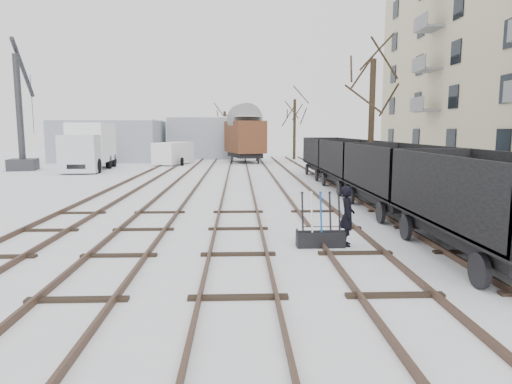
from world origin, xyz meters
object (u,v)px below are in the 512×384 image
at_px(ground_frame, 320,237).
at_px(box_van_wagon, 245,136).
at_px(lorry, 89,146).
at_px(panel_van, 173,153).
at_px(worker, 347,216).
at_px(crane, 22,136).
at_px(freight_wagon_a, 484,220).

xyz_separation_m(ground_frame, box_van_wagon, (-1.62, 31.91, 2.25)).
relative_size(lorry, panel_van, 1.67).
bearing_deg(panel_van, box_van_wagon, 40.28).
distance_m(worker, crane, 31.32).
distance_m(worker, panel_van, 30.66).
bearing_deg(freight_wagon_a, crane, 131.57).
xyz_separation_m(box_van_wagon, lorry, (-12.18, -7.91, -0.65)).
distance_m(box_van_wagon, crane, 18.97).
distance_m(lorry, crane, 5.27).
bearing_deg(crane, panel_van, 13.86).
xyz_separation_m(ground_frame, panel_van, (-8.09, 29.45, 0.76)).
xyz_separation_m(freight_wagon_a, lorry, (-17.57, 25.35, 0.90)).
relative_size(ground_frame, box_van_wagon, 0.24).
bearing_deg(freight_wagon_a, ground_frame, 160.25).
relative_size(worker, panel_van, 0.34).
height_order(freight_wagon_a, box_van_wagon, box_van_wagon).
height_order(worker, freight_wagon_a, freight_wagon_a).
height_order(worker, crane, crane).
distance_m(ground_frame, freight_wagon_a, 4.06).
distance_m(freight_wagon_a, crane, 34.36).
xyz_separation_m(ground_frame, lorry, (-13.80, 24.00, 1.60)).
relative_size(ground_frame, worker, 0.90).
height_order(freight_wagon_a, panel_van, freight_wagon_a).
height_order(worker, panel_van, panel_van).
distance_m(ground_frame, worker, 0.93).
distance_m(worker, box_van_wagon, 31.94).
relative_size(worker, box_van_wagon, 0.26).
bearing_deg(box_van_wagon, panel_van, -173.43).
distance_m(ground_frame, box_van_wagon, 32.03).
bearing_deg(crane, worker, -62.07).
relative_size(worker, crane, 0.17).
bearing_deg(crane, box_van_wagon, 12.28).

